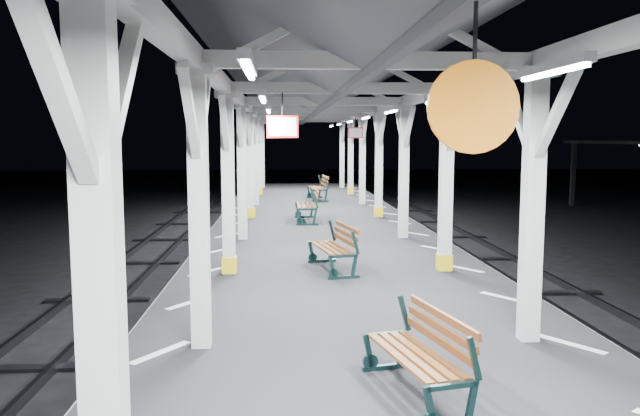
{
  "coord_description": "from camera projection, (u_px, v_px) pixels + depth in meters",
  "views": [
    {
      "loc": [
        -1.03,
        -9.32,
        3.48
      ],
      "look_at": [
        -0.33,
        2.11,
        2.2
      ],
      "focal_mm": 35.0,
      "sensor_mm": 36.0,
      "label": 1
    }
  ],
  "objects": [
    {
      "name": "bench_extra",
      "position": [
        320.0,
        187.0,
        25.16
      ],
      "size": [
        0.82,
        1.85,
        0.98
      ],
      "rotation": [
        0.0,
        0.0,
        0.08
      ],
      "color": "black",
      "rests_on": "platform"
    },
    {
      "name": "bench_far",
      "position": [
        310.0,
        204.0,
        18.64
      ],
      "size": [
        0.68,
        1.8,
        0.97
      ],
      "rotation": [
        0.0,
        0.0,
        -0.0
      ],
      "color": "black",
      "rests_on": "platform"
    },
    {
      "name": "canopy",
      "position": [
        351.0,
        65.0,
        9.17
      ],
      "size": [
        5.4,
        49.0,
        4.65
      ],
      "color": "silver",
      "rests_on": "platform"
    },
    {
      "name": "hazard_stripes_left",
      "position": [
        189.0,
        303.0,
        9.43
      ],
      "size": [
        1.0,
        48.0,
        0.01
      ],
      "primitive_type": "cube",
      "color": "silver",
      "rests_on": "platform"
    },
    {
      "name": "ground",
      "position": [
        349.0,
        363.0,
        9.7
      ],
      "size": [
        120.0,
        120.0,
        0.0
      ],
      "primitive_type": "plane",
      "color": "black",
      "rests_on": "ground"
    },
    {
      "name": "bench_near",
      "position": [
        424.0,
        352.0,
        6.0
      ],
      "size": [
        0.88,
        1.6,
        0.82
      ],
      "rotation": [
        0.0,
        0.0,
        0.22
      ],
      "color": "black",
      "rests_on": "platform"
    },
    {
      "name": "track_left",
      "position": [
        19.0,
        365.0,
        9.38
      ],
      "size": [
        2.2,
        60.0,
        0.16
      ],
      "color": "#2D2D33",
      "rests_on": "ground"
    },
    {
      "name": "hazard_stripes_right",
      "position": [
        505.0,
        298.0,
        9.73
      ],
      "size": [
        1.0,
        48.0,
        0.01
      ],
      "primitive_type": "cube",
      "color": "silver",
      "rests_on": "platform"
    },
    {
      "name": "platform",
      "position": [
        349.0,
        332.0,
        9.64
      ],
      "size": [
        6.0,
        50.0,
        1.0
      ],
      "primitive_type": "cube",
      "color": "black",
      "rests_on": "ground"
    },
    {
      "name": "bench_mid",
      "position": [
        337.0,
        246.0,
        11.76
      ],
      "size": [
        0.88,
        1.67,
        0.86
      ],
      "rotation": [
        0.0,
        0.0,
        0.19
      ],
      "color": "black",
      "rests_on": "platform"
    }
  ]
}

